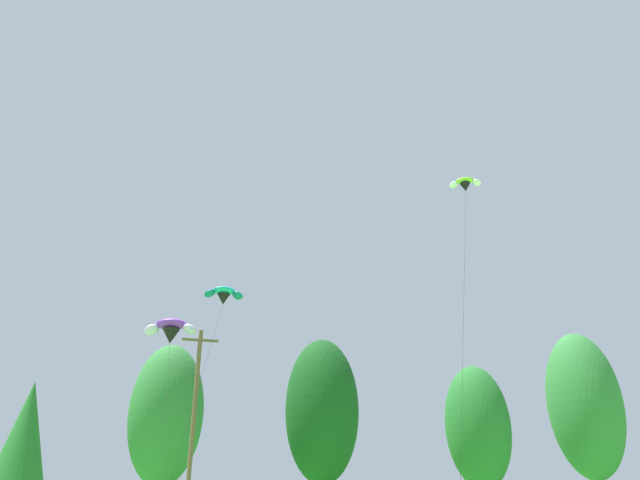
{
  "coord_description": "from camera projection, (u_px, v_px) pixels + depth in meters",
  "views": [
    {
      "loc": [
        -5.71,
        0.77,
        1.96
      ],
      "look_at": [
        -0.03,
        25.13,
        13.11
      ],
      "focal_mm": 32.7,
      "sensor_mm": 36.0,
      "label": 1
    }
  ],
  "objects": [
    {
      "name": "treeline_tree_d",
      "position": [
        166.0,
        414.0,
        40.42
      ],
      "size": [
        5.09,
        5.09,
        12.2
      ],
      "color": "#472D19",
      "rests_on": "ground_plane"
    },
    {
      "name": "parafoil_kite_far_teal",
      "position": [
        224.0,
        295.0,
        36.4
      ],
      "size": [
        3.59,
        9.47,
        12.57
      ],
      "color": "teal"
    },
    {
      "name": "parafoil_kite_mid_lime_white",
      "position": [
        465.0,
        184.0,
        39.82
      ],
      "size": [
        6.64,
        7.05,
        20.57
      ],
      "color": "#93D633"
    },
    {
      "name": "parafoil_kite_high_purple",
      "position": [
        171.0,
        330.0,
        36.83
      ],
      "size": [
        3.55,
        11.96,
        10.93
      ],
      "color": "purple"
    },
    {
      "name": "utility_pole",
      "position": [
        193.0,
        423.0,
        33.76
      ],
      "size": [
        2.2,
        0.26,
        11.48
      ],
      "color": "brown",
      "rests_on": "ground_plane"
    },
    {
      "name": "treeline_tree_e",
      "position": [
        322.0,
        410.0,
        42.14
      ],
      "size": [
        5.31,
        5.31,
        13.02
      ],
      "color": "#472D19",
      "rests_on": "ground_plane"
    },
    {
      "name": "treeline_tree_f",
      "position": [
        478.0,
        426.0,
        44.98
      ],
      "size": [
        4.97,
        4.97,
        11.73
      ],
      "color": "#472D19",
      "rests_on": "ground_plane"
    },
    {
      "name": "treeline_tree_c",
      "position": [
        25.0,
        434.0,
        40.59
      ],
      "size": [
        3.75,
        3.75,
        9.75
      ],
      "color": "#472D19",
      "rests_on": "ground_plane"
    },
    {
      "name": "treeline_tree_g",
      "position": [
        584.0,
        405.0,
        47.86
      ],
      "size": [
        5.85,
        5.85,
        14.99
      ],
      "color": "#472D19",
      "rests_on": "ground_plane"
    }
  ]
}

